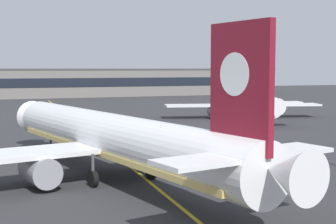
# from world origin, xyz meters

# --- Properties ---
(taxiway_centreline) EXTENTS (9.63, 179.77, 0.01)m
(taxiway_centreline) POSITION_xyz_m (0.00, 30.00, 0.00)
(taxiway_centreline) COLOR yellow
(taxiway_centreline) RESTS_ON ground
(airliner_foreground) EXTENTS (32.28, 41.13, 11.65)m
(airliner_foreground) POSITION_xyz_m (-3.34, 15.01, 3.37)
(airliner_foreground) COLOR white
(airliner_foreground) RESTS_ON ground
(airliner_background) EXTENTS (28.90, 36.73, 10.46)m
(airliner_background) POSITION_xyz_m (31.63, 54.95, 3.02)
(airliner_background) COLOR white
(airliner_background) RESTS_ON ground
(terminal_building) EXTENTS (168.73, 12.40, 9.12)m
(terminal_building) POSITION_xyz_m (1.98, 134.80, 4.57)
(terminal_building) COLOR slate
(terminal_building) RESTS_ON ground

